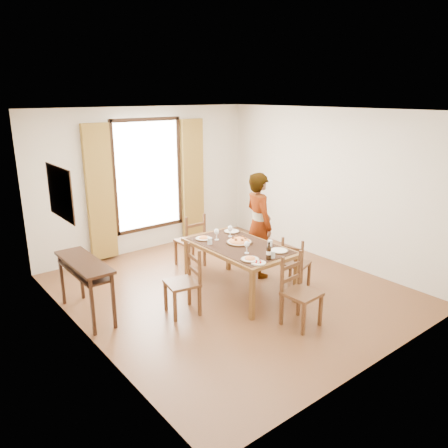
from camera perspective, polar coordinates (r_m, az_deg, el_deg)
ground at (r=6.84m, az=0.84°, el=-8.60°), size 5.00×5.00×0.00m
room_shell at (r=6.43m, az=0.14°, el=4.30°), size 4.60×5.10×2.74m
console_table at (r=6.12m, az=-17.79°, el=-5.59°), size 0.38×1.20×0.80m
dining_table at (r=6.53m, az=1.98°, el=-3.31°), size 0.97×1.67×0.76m
chair_west at (r=6.03m, az=-5.21°, el=-7.73°), size 0.49×0.49×0.94m
chair_north at (r=7.61m, az=-4.34°, el=-2.34°), size 0.43×0.43×0.96m
chair_south at (r=5.80m, az=9.85°, el=-8.91°), size 0.44×0.44×0.95m
chair_east at (r=6.85m, az=9.28°, el=-5.23°), size 0.47×0.47×0.84m
man at (r=7.14m, az=4.57°, el=-0.12°), size 0.82×0.70×1.73m
plate_sw at (r=5.93m, az=3.41°, el=-4.48°), size 0.27×0.27×0.05m
plate_se at (r=6.29m, az=7.21°, el=-3.34°), size 0.27×0.27×0.05m
plate_nw at (r=6.76m, az=-2.71°, el=-1.78°), size 0.27×0.27×0.05m
plate_ne at (r=7.10m, az=1.00°, el=-0.84°), size 0.27×0.27×0.05m
pasta_platter at (r=6.58m, az=2.00°, el=-2.08°), size 0.40×0.40×0.10m
caprese_plate at (r=5.83m, az=4.51°, el=-4.97°), size 0.20×0.20×0.04m
wine_glass_a at (r=6.15m, az=3.00°, el=-3.04°), size 0.08×0.08×0.18m
wine_glass_b at (r=6.86m, az=0.82°, el=-0.92°), size 0.08×0.08×0.18m
wine_glass_c at (r=6.70m, az=-0.96°, el=-1.34°), size 0.08×0.08×0.18m
tumbler_a at (r=6.46m, az=6.04°, el=-2.53°), size 0.07×0.07×0.10m
tumbler_b at (r=6.53m, az=-1.86°, el=-2.24°), size 0.07×0.07×0.10m
tumbler_c at (r=6.03m, az=6.38°, el=-3.97°), size 0.07×0.07×0.10m
wine_bottle at (r=5.94m, az=5.87°, el=-3.52°), size 0.07×0.07×0.25m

